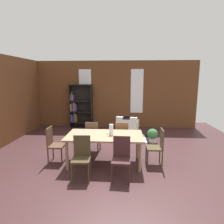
% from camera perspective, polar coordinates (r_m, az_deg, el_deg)
% --- Properties ---
extents(ground_plane, '(9.44, 9.44, 0.00)m').
position_cam_1_polar(ground_plane, '(5.52, -2.98, -13.68)').
color(ground_plane, '#412628').
extents(back_wall_brick, '(7.64, 0.12, 2.98)m').
position_cam_1_polar(back_wall_brick, '(8.76, -0.31, 5.26)').
color(back_wall_brick, brown).
rests_on(back_wall_brick, ground).
extents(window_pane_0, '(0.55, 0.02, 1.94)m').
position_cam_1_polar(window_pane_0, '(8.84, -7.93, 6.17)').
color(window_pane_0, white).
extents(window_pane_1, '(0.55, 0.02, 1.94)m').
position_cam_1_polar(window_pane_1, '(8.68, 7.39, 6.12)').
color(window_pane_1, white).
extents(dining_table, '(1.95, 1.07, 0.78)m').
position_cam_1_polar(dining_table, '(5.01, -2.19, -7.60)').
color(dining_table, '#A07B5B').
rests_on(dining_table, ground).
extents(vase_on_table, '(0.11, 0.11, 0.28)m').
position_cam_1_polar(vase_on_table, '(4.94, -0.24, -5.24)').
color(vase_on_table, silver).
rests_on(vase_on_table, dining_table).
extents(tealight_candle_0, '(0.04, 0.04, 0.04)m').
position_cam_1_polar(tealight_candle_0, '(5.02, -1.40, -6.39)').
color(tealight_candle_0, silver).
rests_on(tealight_candle_0, dining_table).
extents(tealight_candle_1, '(0.04, 0.04, 0.04)m').
position_cam_1_polar(tealight_candle_1, '(4.74, 2.15, -7.41)').
color(tealight_candle_1, silver).
rests_on(tealight_candle_1, dining_table).
extents(dining_chair_head_left, '(0.40, 0.40, 0.95)m').
position_cam_1_polar(dining_chair_head_left, '(5.37, -16.84, -8.92)').
color(dining_chair_head_left, brown).
rests_on(dining_chair_head_left, ground).
extents(dining_chair_head_right, '(0.40, 0.40, 0.95)m').
position_cam_1_polar(dining_chair_head_right, '(5.12, 13.27, -9.70)').
color(dining_chair_head_right, '#4B4025').
rests_on(dining_chair_head_right, ground).
extents(dining_chair_far_right, '(0.42, 0.42, 0.95)m').
position_cam_1_polar(dining_chair_far_right, '(5.77, 2.93, -7.18)').
color(dining_chair_far_right, brown).
rests_on(dining_chair_far_right, ground).
extents(dining_chair_far_left, '(0.42, 0.42, 0.95)m').
position_cam_1_polar(dining_chair_far_left, '(5.84, -5.79, -6.99)').
color(dining_chair_far_left, brown).
rests_on(dining_chair_far_left, ground).
extents(dining_chair_near_right, '(0.42, 0.42, 0.95)m').
position_cam_1_polar(dining_chair_near_right, '(4.34, 2.78, -13.10)').
color(dining_chair_near_right, '#402021').
rests_on(dining_chair_near_right, ground).
extents(dining_chair_near_left, '(0.42, 0.42, 0.95)m').
position_cam_1_polar(dining_chair_near_left, '(4.44, -9.04, -12.68)').
color(dining_chair_near_left, '#42341E').
rests_on(dining_chair_near_left, ground).
extents(bookshelf_tall, '(1.01, 0.34, 1.95)m').
position_cam_1_polar(bookshelf_tall, '(8.78, -9.69, 1.61)').
color(bookshelf_tall, black).
rests_on(bookshelf_tall, ground).
extents(armchair_white, '(0.95, 0.95, 0.75)m').
position_cam_1_polar(armchair_white, '(7.73, 4.70, -4.56)').
color(armchair_white, silver).
rests_on(armchair_white, ground).
extents(potted_plant_by_shelf, '(0.36, 0.36, 0.49)m').
position_cam_1_polar(potted_plant_by_shelf, '(6.88, 11.92, -6.63)').
color(potted_plant_by_shelf, silver).
rests_on(potted_plant_by_shelf, ground).
extents(striped_rug, '(1.54, 1.00, 0.01)m').
position_cam_1_polar(striped_rug, '(7.32, 6.31, -7.66)').
color(striped_rug, black).
rests_on(striped_rug, ground).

